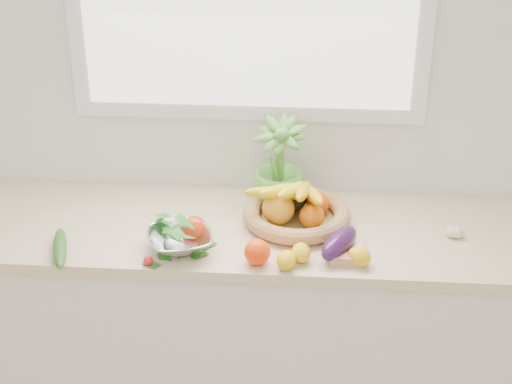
# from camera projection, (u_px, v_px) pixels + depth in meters

# --- Properties ---
(back_wall) EXTENTS (4.50, 0.02, 2.70)m
(back_wall) POSITION_uv_depth(u_px,v_px,m) (249.00, 79.00, 2.88)
(back_wall) COLOR white
(back_wall) RESTS_ON ground
(counter_cabinet) EXTENTS (2.20, 0.58, 0.86)m
(counter_cabinet) POSITION_uv_depth(u_px,v_px,m) (244.00, 330.00, 3.04)
(counter_cabinet) COLOR silver
(counter_cabinet) RESTS_ON ground
(countertop) EXTENTS (2.24, 0.62, 0.04)m
(countertop) POSITION_uv_depth(u_px,v_px,m) (243.00, 231.00, 2.83)
(countertop) COLOR beige
(countertop) RESTS_ON counter_cabinet
(orange_loose) EXTENTS (0.12, 0.12, 0.09)m
(orange_loose) POSITION_uv_depth(u_px,v_px,m) (257.00, 252.00, 2.58)
(orange_loose) COLOR #FF3C08
(orange_loose) RESTS_ON countertop
(lemon_a) EXTENTS (0.08, 0.09, 0.06)m
(lemon_a) POSITION_uv_depth(u_px,v_px,m) (301.00, 253.00, 2.60)
(lemon_a) COLOR yellow
(lemon_a) RESTS_ON countertop
(lemon_b) EXTENTS (0.08, 0.09, 0.06)m
(lemon_b) POSITION_uv_depth(u_px,v_px,m) (286.00, 260.00, 2.56)
(lemon_b) COLOR yellow
(lemon_b) RESTS_ON countertop
(lemon_c) EXTENTS (0.11, 0.10, 0.07)m
(lemon_c) POSITION_uv_depth(u_px,v_px,m) (359.00, 257.00, 2.58)
(lemon_c) COLOR #EDB00C
(lemon_c) RESTS_ON countertop
(apple) EXTENTS (0.10, 0.10, 0.09)m
(apple) POSITION_uv_depth(u_px,v_px,m) (194.00, 228.00, 2.72)
(apple) COLOR red
(apple) RESTS_ON countertop
(ginger) EXTENTS (0.11, 0.05, 0.03)m
(ginger) POSITION_uv_depth(u_px,v_px,m) (347.00, 260.00, 2.59)
(ginger) COLOR tan
(ginger) RESTS_ON countertop
(garlic_a) EXTENTS (0.06, 0.06, 0.04)m
(garlic_a) POSITION_uv_depth(u_px,v_px,m) (457.00, 233.00, 2.74)
(garlic_a) COLOR silver
(garlic_a) RESTS_ON countertop
(garlic_b) EXTENTS (0.06, 0.06, 0.04)m
(garlic_b) POSITION_uv_depth(u_px,v_px,m) (452.00, 232.00, 2.75)
(garlic_b) COLOR silver
(garlic_b) RESTS_ON countertop
(garlic_c) EXTENTS (0.06, 0.06, 0.04)m
(garlic_c) POSITION_uv_depth(u_px,v_px,m) (359.00, 249.00, 2.65)
(garlic_c) COLOR beige
(garlic_c) RESTS_ON countertop
(eggplant) EXTENTS (0.17, 0.23, 0.08)m
(eggplant) POSITION_uv_depth(u_px,v_px,m) (339.00, 243.00, 2.64)
(eggplant) COLOR #2F103C
(eggplant) RESTS_ON countertop
(cucumber) EXTENTS (0.12, 0.26, 0.05)m
(cucumber) POSITION_uv_depth(u_px,v_px,m) (60.00, 248.00, 2.64)
(cucumber) COLOR #195719
(cucumber) RESTS_ON countertop
(radish) EXTENTS (0.04, 0.04, 0.03)m
(radish) POSITION_uv_depth(u_px,v_px,m) (148.00, 261.00, 2.59)
(radish) COLOR red
(radish) RESTS_ON countertop
(potted_herb) EXTENTS (0.24, 0.24, 0.35)m
(potted_herb) POSITION_uv_depth(u_px,v_px,m) (278.00, 164.00, 2.86)
(potted_herb) COLOR #549C38
(potted_herb) RESTS_ON countertop
(fruit_basket) EXTENTS (0.52, 0.52, 0.19)m
(fruit_basket) POSITION_uv_depth(u_px,v_px,m) (296.00, 209.00, 2.82)
(fruit_basket) COLOR tan
(fruit_basket) RESTS_ON countertop
(colander_with_spinach) EXTENTS (0.28, 0.28, 0.12)m
(colander_with_spinach) POSITION_uv_depth(u_px,v_px,m) (180.00, 236.00, 2.65)
(colander_with_spinach) COLOR silver
(colander_with_spinach) RESTS_ON countertop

